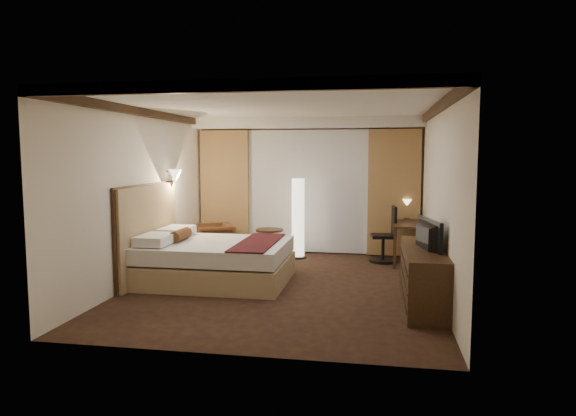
% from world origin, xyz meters
% --- Properties ---
extents(floor, '(4.50, 5.50, 0.01)m').
position_xyz_m(floor, '(0.00, 0.00, 0.00)').
color(floor, black).
rests_on(floor, ground).
extents(ceiling, '(4.50, 5.50, 0.01)m').
position_xyz_m(ceiling, '(0.00, 0.00, 2.70)').
color(ceiling, white).
rests_on(ceiling, back_wall).
extents(back_wall, '(4.50, 0.02, 2.70)m').
position_xyz_m(back_wall, '(0.00, 2.75, 1.35)').
color(back_wall, white).
rests_on(back_wall, floor).
extents(left_wall, '(0.02, 5.50, 2.70)m').
position_xyz_m(left_wall, '(-2.25, 0.00, 1.35)').
color(left_wall, white).
rests_on(left_wall, floor).
extents(right_wall, '(0.02, 5.50, 2.70)m').
position_xyz_m(right_wall, '(2.25, 0.00, 1.35)').
color(right_wall, white).
rests_on(right_wall, floor).
extents(crown_molding, '(4.50, 5.50, 0.12)m').
position_xyz_m(crown_molding, '(0.00, 0.00, 2.64)').
color(crown_molding, black).
rests_on(crown_molding, ceiling).
extents(soffit, '(4.50, 0.50, 0.20)m').
position_xyz_m(soffit, '(0.00, 2.50, 2.60)').
color(soffit, white).
rests_on(soffit, ceiling).
extents(curtain_sheer, '(2.48, 0.04, 2.45)m').
position_xyz_m(curtain_sheer, '(0.00, 2.67, 1.25)').
color(curtain_sheer, silver).
rests_on(curtain_sheer, back_wall).
extents(curtain_left_drape, '(1.00, 0.14, 2.45)m').
position_xyz_m(curtain_left_drape, '(-1.70, 2.61, 1.25)').
color(curtain_left_drape, tan).
rests_on(curtain_left_drape, back_wall).
extents(curtain_right_drape, '(1.00, 0.14, 2.45)m').
position_xyz_m(curtain_right_drape, '(1.70, 2.61, 1.25)').
color(curtain_right_drape, tan).
rests_on(curtain_right_drape, back_wall).
extents(wall_sconce, '(0.24, 0.24, 0.24)m').
position_xyz_m(wall_sconce, '(-2.09, 0.95, 1.62)').
color(wall_sconce, white).
rests_on(wall_sconce, left_wall).
extents(bed, '(2.22, 1.73, 0.65)m').
position_xyz_m(bed, '(-1.08, 0.08, 0.32)').
color(bed, white).
rests_on(bed, floor).
extents(headboard, '(0.12, 2.03, 1.50)m').
position_xyz_m(headboard, '(-2.20, 0.08, 0.75)').
color(headboard, tan).
rests_on(headboard, floor).
extents(armchair, '(0.91, 0.93, 0.72)m').
position_xyz_m(armchair, '(-1.72, 1.89, 0.36)').
color(armchair, '#4B2B16').
rests_on(armchair, floor).
extents(side_table, '(0.52, 0.52, 0.58)m').
position_xyz_m(side_table, '(-0.62, 1.93, 0.29)').
color(side_table, black).
rests_on(side_table, floor).
extents(floor_lamp, '(0.33, 0.33, 1.55)m').
position_xyz_m(floor_lamp, '(-0.11, 2.13, 0.77)').
color(floor_lamp, white).
rests_on(floor_lamp, floor).
extents(desk, '(0.55, 1.28, 0.75)m').
position_xyz_m(desk, '(1.95, 2.08, 0.38)').
color(desk, black).
rests_on(desk, floor).
extents(desk_lamp, '(0.18, 0.18, 0.34)m').
position_xyz_m(desk_lamp, '(1.95, 2.57, 0.92)').
color(desk_lamp, '#FFD899').
rests_on(desk_lamp, desk).
extents(office_chair, '(0.56, 0.56, 1.05)m').
position_xyz_m(office_chair, '(1.50, 2.03, 0.53)').
color(office_chair, black).
rests_on(office_chair, floor).
extents(dresser, '(0.50, 1.97, 0.76)m').
position_xyz_m(dresser, '(2.00, -0.65, 0.38)').
color(dresser, black).
rests_on(dresser, floor).
extents(television, '(0.74, 1.06, 0.13)m').
position_xyz_m(television, '(1.97, -0.65, 1.04)').
color(television, black).
rests_on(television, dresser).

